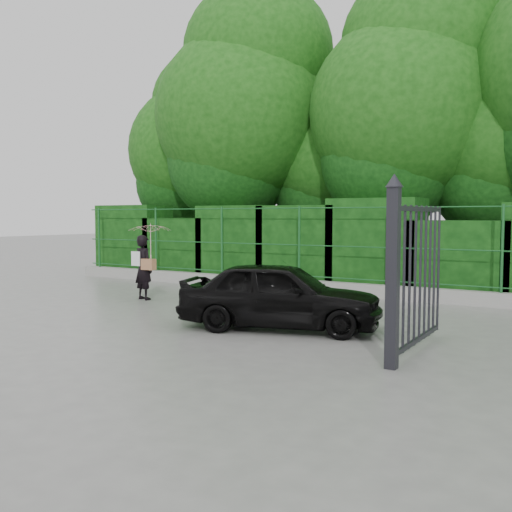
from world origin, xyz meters
The scene contains 8 objects.
ground centered at (0.00, 0.00, 0.00)m, with size 80.00×80.00×0.00m, color gray.
kerb centered at (0.00, 4.50, 0.15)m, with size 14.00×0.25×0.30m, color #9E9E99.
fence centered at (0.22, 4.50, 1.20)m, with size 14.13×0.06×1.80m.
hedge centered at (-0.01, 5.50, 1.04)m, with size 14.20×1.20×2.28m.
trees centered at (1.14, 7.74, 4.62)m, with size 17.10×6.15×8.08m.
gate centered at (4.60, -0.72, 1.19)m, with size 0.22×2.33×2.36m.
woman centered at (-1.84, 1.58, 1.13)m, with size 0.93×0.94×1.70m.
car centered at (2.25, 0.24, 0.56)m, with size 1.33×3.31×1.13m, color black.
Camera 1 is at (6.77, -7.88, 1.85)m, focal length 40.00 mm.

